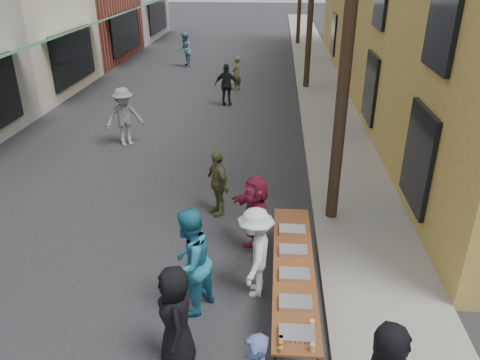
# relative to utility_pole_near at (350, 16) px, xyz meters

# --- Properties ---
(ground) EXTENTS (120.00, 120.00, 0.00)m
(ground) POSITION_rel_utility_pole_near_xyz_m (-4.30, -3.00, -4.50)
(ground) COLOR #28282B
(ground) RESTS_ON ground
(sidewalk) EXTENTS (2.20, 60.00, 0.10)m
(sidewalk) POSITION_rel_utility_pole_near_xyz_m (0.70, 12.00, -4.45)
(sidewalk) COLOR gray
(sidewalk) RESTS_ON ground
(utility_pole_near) EXTENTS (0.26, 0.26, 9.00)m
(utility_pole_near) POSITION_rel_utility_pole_near_xyz_m (0.00, 0.00, 0.00)
(utility_pole_near) COLOR #2D2116
(utility_pole_near) RESTS_ON ground
(serving_table) EXTENTS (0.70, 4.00, 0.75)m
(serving_table) POSITION_rel_utility_pole_near_xyz_m (-0.97, -2.95, -3.79)
(serving_table) COLOR brown
(serving_table) RESTS_ON ground
(catering_tray_sausage) EXTENTS (0.50, 0.33, 0.08)m
(catering_tray_sausage) POSITION_rel_utility_pole_near_xyz_m (-0.97, -4.60, -3.71)
(catering_tray_sausage) COLOR maroon
(catering_tray_sausage) RESTS_ON serving_table
(catering_tray_foil_b) EXTENTS (0.50, 0.33, 0.08)m
(catering_tray_foil_b) POSITION_rel_utility_pole_near_xyz_m (-0.97, -3.95, -3.71)
(catering_tray_foil_b) COLOR #B2B2B7
(catering_tray_foil_b) RESTS_ON serving_table
(catering_tray_buns) EXTENTS (0.50, 0.33, 0.08)m
(catering_tray_buns) POSITION_rel_utility_pole_near_xyz_m (-0.97, -3.25, -3.71)
(catering_tray_buns) COLOR tan
(catering_tray_buns) RESTS_ON serving_table
(catering_tray_foil_d) EXTENTS (0.50, 0.33, 0.08)m
(catering_tray_foil_d) POSITION_rel_utility_pole_near_xyz_m (-0.97, -2.55, -3.71)
(catering_tray_foil_d) COLOR #B2B2B7
(catering_tray_foil_d) RESTS_ON serving_table
(catering_tray_buns_end) EXTENTS (0.50, 0.33, 0.08)m
(catering_tray_buns_end) POSITION_rel_utility_pole_near_xyz_m (-0.97, -1.85, -3.71)
(catering_tray_buns_end) COLOR tan
(catering_tray_buns_end) RESTS_ON serving_table
(condiment_jar_a) EXTENTS (0.07, 0.07, 0.08)m
(condiment_jar_a) POSITION_rel_utility_pole_near_xyz_m (-1.19, -4.90, -3.71)
(condiment_jar_a) COLOR #A57F26
(condiment_jar_a) RESTS_ON serving_table
(condiment_jar_b) EXTENTS (0.07, 0.07, 0.08)m
(condiment_jar_b) POSITION_rel_utility_pole_near_xyz_m (-1.19, -4.80, -3.71)
(condiment_jar_b) COLOR #A57F26
(condiment_jar_b) RESTS_ON serving_table
(condiment_jar_c) EXTENTS (0.07, 0.07, 0.08)m
(condiment_jar_c) POSITION_rel_utility_pole_near_xyz_m (-1.19, -4.70, -3.71)
(condiment_jar_c) COLOR #A57F26
(condiment_jar_c) RESTS_ON serving_table
(cup_stack) EXTENTS (0.08, 0.08, 0.12)m
(cup_stack) POSITION_rel_utility_pole_near_xyz_m (-0.77, -4.85, -3.69)
(cup_stack) COLOR tan
(cup_stack) RESTS_ON serving_table
(guest_front_a) EXTENTS (0.75, 0.94, 1.67)m
(guest_front_a) POSITION_rel_utility_pole_near_xyz_m (-2.70, -4.45, -3.66)
(guest_front_a) COLOR black
(guest_front_a) RESTS_ON ground
(guest_front_c) EXTENTS (1.09, 1.18, 1.94)m
(guest_front_c) POSITION_rel_utility_pole_near_xyz_m (-2.70, -3.30, -3.53)
(guest_front_c) COLOR teal
(guest_front_c) RESTS_ON ground
(guest_front_d) EXTENTS (0.73, 1.16, 1.71)m
(guest_front_d) POSITION_rel_utility_pole_near_xyz_m (-1.63, -2.77, -3.64)
(guest_front_d) COLOR silver
(guest_front_d) RESTS_ON ground
(guest_front_e) EXTENTS (0.83, 0.98, 1.58)m
(guest_front_e) POSITION_rel_utility_pole_near_xyz_m (-2.65, 0.09, -3.71)
(guest_front_e) COLOR brown
(guest_front_e) RESTS_ON ground
(guest_queue_back) EXTENTS (1.10, 1.66, 1.72)m
(guest_queue_back) POSITION_rel_utility_pole_near_xyz_m (-1.70, -1.48, -3.64)
(guest_queue_back) COLOR maroon
(guest_queue_back) RESTS_ON ground
(passerby_left) EXTENTS (1.39, 1.24, 1.87)m
(passerby_left) POSITION_rel_utility_pole_near_xyz_m (-6.15, 4.32, -3.56)
(passerby_left) COLOR gray
(passerby_left) RESTS_ON ground
(passerby_mid) EXTENTS (1.02, 0.47, 1.70)m
(passerby_mid) POSITION_rel_utility_pole_near_xyz_m (-3.36, 8.96, -3.65)
(passerby_mid) COLOR black
(passerby_mid) RESTS_ON ground
(passerby_right) EXTENTS (0.57, 0.66, 1.53)m
(passerby_right) POSITION_rel_utility_pole_near_xyz_m (-3.17, 11.43, -3.73)
(passerby_right) COLOR brown
(passerby_right) RESTS_ON ground
(passerby_far) EXTENTS (0.81, 0.98, 1.84)m
(passerby_far) POSITION_rel_utility_pole_near_xyz_m (-6.42, 16.20, -3.58)
(passerby_far) COLOR teal
(passerby_far) RESTS_ON ground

